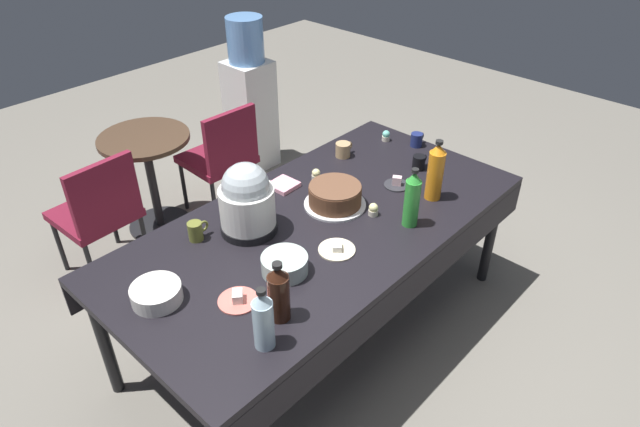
# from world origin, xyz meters

# --- Properties ---
(ground) EXTENTS (9.00, 9.00, 0.00)m
(ground) POSITION_xyz_m (0.00, 0.00, 0.00)
(ground) COLOR slate
(potluck_table) EXTENTS (2.20, 1.10, 0.75)m
(potluck_table) POSITION_xyz_m (0.00, 0.00, 0.69)
(potluck_table) COLOR black
(potluck_table) RESTS_ON ground
(frosted_layer_cake) EXTENTS (0.33, 0.33, 0.12)m
(frosted_layer_cake) POSITION_xyz_m (0.16, 0.04, 0.81)
(frosted_layer_cake) COLOR silver
(frosted_layer_cake) RESTS_ON potluck_table
(slow_cooker) EXTENTS (0.28, 0.28, 0.37)m
(slow_cooker) POSITION_xyz_m (-0.29, 0.21, 0.92)
(slow_cooker) COLOR black
(slow_cooker) RESTS_ON potluck_table
(glass_salad_bowl) EXTENTS (0.21, 0.21, 0.08)m
(glass_salad_bowl) POSITION_xyz_m (-0.39, -0.15, 0.79)
(glass_salad_bowl) COLOR #B2C6BC
(glass_salad_bowl) RESTS_ON potluck_table
(ceramic_snack_bowl) EXTENTS (0.21, 0.21, 0.07)m
(ceramic_snack_bowl) POSITION_xyz_m (-0.88, 0.11, 0.79)
(ceramic_snack_bowl) COLOR silver
(ceramic_snack_bowl) RESTS_ON potluck_table
(dessert_plate_cream) EXTENTS (0.18, 0.18, 0.04)m
(dessert_plate_cream) POSITION_xyz_m (-0.12, -0.22, 0.76)
(dessert_plate_cream) COLOR beige
(dessert_plate_cream) RESTS_ON potluck_table
(dessert_plate_charcoal) EXTENTS (0.14, 0.14, 0.06)m
(dessert_plate_charcoal) POSITION_xyz_m (0.54, -0.08, 0.76)
(dessert_plate_charcoal) COLOR #2D2D33
(dessert_plate_charcoal) RESTS_ON potluck_table
(dessert_plate_coral) EXTENTS (0.17, 0.17, 0.05)m
(dessert_plate_coral) POSITION_xyz_m (-0.65, -0.14, 0.76)
(dessert_plate_coral) COLOR #E07266
(dessert_plate_coral) RESTS_ON potluck_table
(cupcake_mint) EXTENTS (0.05, 0.05, 0.07)m
(cupcake_mint) POSITION_xyz_m (0.28, 0.29, 0.78)
(cupcake_mint) COLOR beige
(cupcake_mint) RESTS_ON potluck_table
(cupcake_vanilla) EXTENTS (0.05, 0.05, 0.07)m
(cupcake_vanilla) POSITION_xyz_m (0.94, 0.30, 0.78)
(cupcake_vanilla) COLOR beige
(cupcake_vanilla) RESTS_ON potluck_table
(cupcake_cocoa) EXTENTS (0.05, 0.05, 0.07)m
(cupcake_cocoa) POSITION_xyz_m (0.23, -0.16, 0.78)
(cupcake_cocoa) COLOR beige
(cupcake_cocoa) RESTS_ON potluck_table
(soda_bottle_lime_soda) EXTENTS (0.08, 0.08, 0.32)m
(soda_bottle_lime_soda) POSITION_xyz_m (0.29, -0.34, 0.90)
(soda_bottle_lime_soda) COLOR green
(soda_bottle_lime_soda) RESTS_ON potluck_table
(soda_bottle_water) EXTENTS (0.08, 0.08, 0.28)m
(soda_bottle_water) POSITION_xyz_m (-0.74, -0.40, 0.88)
(soda_bottle_water) COLOR silver
(soda_bottle_water) RESTS_ON potluck_table
(soda_bottle_cola) EXTENTS (0.09, 0.09, 0.28)m
(soda_bottle_cola) POSITION_xyz_m (-0.60, -0.33, 0.88)
(soda_bottle_cola) COLOR #33190F
(soda_bottle_cola) RESTS_ON potluck_table
(soda_bottle_orange_juice) EXTENTS (0.09, 0.09, 0.34)m
(soda_bottle_orange_juice) POSITION_xyz_m (0.57, -0.29, 0.91)
(soda_bottle_orange_juice) COLOR orange
(soda_bottle_orange_juice) RESTS_ON potluck_table
(coffee_mug_navy) EXTENTS (0.11, 0.07, 0.08)m
(coffee_mug_navy) POSITION_xyz_m (1.01, 0.12, 0.79)
(coffee_mug_navy) COLOR navy
(coffee_mug_navy) RESTS_ON potluck_table
(coffee_mug_tan) EXTENTS (0.13, 0.09, 0.09)m
(coffee_mug_tan) POSITION_xyz_m (0.60, 0.36, 0.79)
(coffee_mug_tan) COLOR tan
(coffee_mug_tan) RESTS_ON potluck_table
(coffee_mug_black) EXTENTS (0.11, 0.07, 0.08)m
(coffee_mug_black) POSITION_xyz_m (0.78, -0.06, 0.79)
(coffee_mug_black) COLOR black
(coffee_mug_black) RESTS_ON potluck_table
(coffee_mug_olive) EXTENTS (0.11, 0.07, 0.09)m
(coffee_mug_olive) POSITION_xyz_m (-0.51, 0.34, 0.80)
(coffee_mug_olive) COLOR olive
(coffee_mug_olive) RESTS_ON potluck_table
(paper_napkin_stack) EXTENTS (0.15, 0.15, 0.02)m
(paper_napkin_stack) POSITION_xyz_m (0.11, 0.37, 0.76)
(paper_napkin_stack) COLOR pink
(paper_napkin_stack) RESTS_ON potluck_table
(maroon_chair_left) EXTENTS (0.46, 0.46, 0.85)m
(maroon_chair_left) POSITION_xyz_m (-0.55, 1.31, 0.49)
(maroon_chair_left) COLOR maroon
(maroon_chair_left) RESTS_ON ground
(maroon_chair_right) EXTENTS (0.45, 0.45, 0.85)m
(maroon_chair_right) POSITION_xyz_m (0.40, 1.31, 0.49)
(maroon_chair_right) COLOR maroon
(maroon_chair_right) RESTS_ON ground
(round_cafe_table) EXTENTS (0.60, 0.60, 0.72)m
(round_cafe_table) POSITION_xyz_m (-0.05, 1.54, 0.50)
(round_cafe_table) COLOR #473323
(round_cafe_table) RESTS_ON ground
(water_cooler) EXTENTS (0.32, 0.32, 1.24)m
(water_cooler) POSITION_xyz_m (1.02, 1.72, 0.59)
(water_cooler) COLOR silver
(water_cooler) RESTS_ON ground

